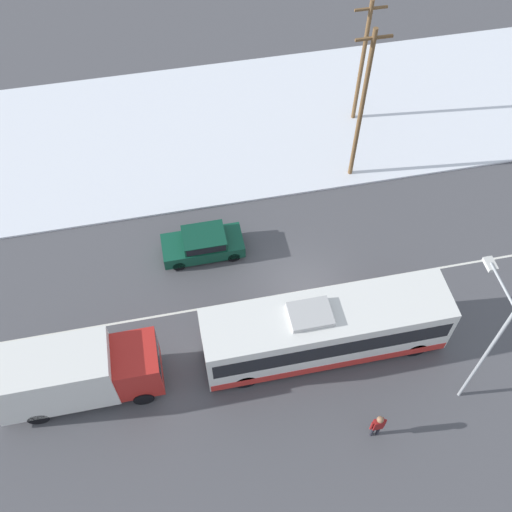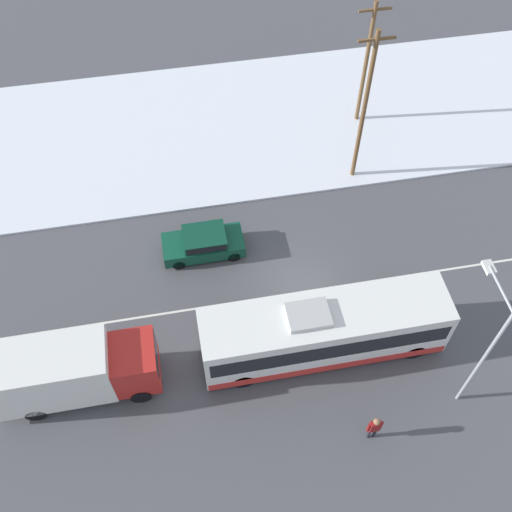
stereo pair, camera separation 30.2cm
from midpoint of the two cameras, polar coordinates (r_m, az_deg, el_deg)
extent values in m
plane|color=#4C4C51|center=(29.67, 4.36, -3.35)|extent=(120.00, 120.00, 0.00)
cube|color=silver|center=(37.65, -0.35, 12.58)|extent=(80.00, 12.44, 0.12)
cube|color=silver|center=(29.67, 4.36, -3.35)|extent=(60.00, 0.12, 0.00)
cube|color=white|center=(26.69, 6.32, -6.93)|extent=(10.86, 2.55, 2.85)
cube|color=black|center=(26.39, 6.39, -6.57)|extent=(10.43, 2.57, 1.08)
cube|color=red|center=(27.71, 6.11, -8.12)|extent=(10.75, 2.57, 0.51)
cube|color=#B2B2B2|center=(25.20, 4.85, -5.55)|extent=(1.80, 1.40, 0.24)
cylinder|color=black|center=(28.34, 14.66, -8.49)|extent=(1.00, 0.28, 1.00)
cylinder|color=black|center=(29.30, 13.15, -4.68)|extent=(1.00, 0.28, 1.00)
cylinder|color=black|center=(26.76, -1.34, -11.72)|extent=(1.00, 0.28, 1.00)
cylinder|color=black|center=(27.77, -2.21, -7.54)|extent=(1.00, 0.28, 1.00)
cube|color=silver|center=(26.71, -19.07, -10.77)|extent=(4.99, 2.30, 2.79)
cube|color=red|center=(26.38, -11.54, -10.10)|extent=(1.90, 2.19, 2.18)
cube|color=black|center=(25.91, -9.64, -9.37)|extent=(0.06, 1.96, 0.96)
cylinder|color=black|center=(26.95, -10.97, -13.09)|extent=(0.90, 0.26, 0.90)
cylinder|color=black|center=(27.85, -11.32, -9.28)|extent=(0.90, 0.26, 0.90)
cylinder|color=black|center=(27.78, -20.31, -14.19)|extent=(0.90, 0.26, 0.90)
cylinder|color=black|center=(28.65, -20.24, -10.45)|extent=(0.90, 0.26, 0.90)
cube|color=#0F4733|center=(30.62, -5.37, 0.99)|extent=(4.10, 1.80, 0.70)
cube|color=#0D3C2B|center=(30.14, -5.27, 1.72)|extent=(2.13, 1.66, 0.52)
cube|color=black|center=(30.13, -5.27, 1.73)|extent=(1.96, 1.69, 0.42)
cylinder|color=black|center=(30.34, -7.65, -0.88)|extent=(0.64, 0.22, 0.64)
cylinder|color=black|center=(31.30, -7.99, 1.44)|extent=(0.64, 0.22, 0.64)
cylinder|color=black|center=(30.42, -2.42, -0.03)|extent=(0.64, 0.22, 0.64)
cylinder|color=black|center=(31.37, -2.92, 2.25)|extent=(0.64, 0.22, 0.64)
cylinder|color=#23232D|center=(26.40, 10.69, -16.08)|extent=(0.13, 0.13, 0.83)
cylinder|color=#23232D|center=(26.47, 11.22, -15.95)|extent=(0.13, 0.13, 0.83)
cube|color=maroon|center=(25.74, 11.23, -15.43)|extent=(0.43, 0.23, 0.68)
sphere|color=#8E6647|center=(25.29, 11.40, -15.04)|extent=(0.29, 0.29, 0.29)
cylinder|color=maroon|center=(25.71, 10.63, -15.60)|extent=(0.11, 0.11, 0.65)
cylinder|color=maroon|center=(25.84, 11.79, -15.32)|extent=(0.11, 0.11, 0.65)
cylinder|color=#9EA3A8|center=(25.27, 20.60, -8.97)|extent=(0.14, 0.14, 7.34)
cylinder|color=#9EA3A8|center=(22.82, 22.12, -2.65)|extent=(0.10, 2.03, 0.10)
cube|color=silver|center=(23.32, 21.07, -0.73)|extent=(0.36, 0.60, 0.16)
cylinder|color=brown|center=(31.81, 9.71, 13.53)|extent=(0.24, 0.24, 9.32)
cube|color=brown|center=(29.35, 10.88, 19.72)|extent=(1.80, 0.12, 0.12)
cylinder|color=brown|center=(36.05, 9.79, 17.52)|extent=(0.24, 0.24, 7.88)
cube|color=brown|center=(34.17, 10.64, 22.16)|extent=(1.80, 0.12, 0.12)
camera|label=1|loc=(0.15, -90.30, -0.41)|focal=42.00mm
camera|label=2|loc=(0.15, 89.70, 0.41)|focal=42.00mm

